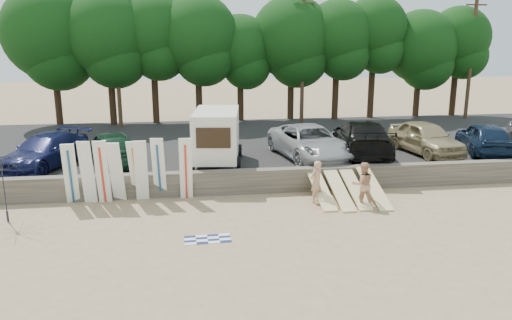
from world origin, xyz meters
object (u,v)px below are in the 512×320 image
Objects in this scene: car_1 at (112,148)px; car_3 at (362,138)px; car_4 at (426,138)px; beachgoer_b at (363,184)px; car_5 at (484,138)px; car_0 at (45,151)px; car_2 at (310,142)px; box_trailer at (217,134)px; beach_umbrella at (6,189)px; beachgoer_a at (316,182)px; cooler at (321,193)px.

car_3 is at bearing 163.83° from car_1.
car_1 is at bearing 172.46° from car_4.
car_5 is at bearing -145.92° from beachgoer_b.
car_1 is at bearing 21.09° from car_0.
car_2 is 5.27m from beachgoer_b.
box_trailer is at bearing 17.95° from car_0.
beach_umbrella is (-2.94, -5.03, -0.27)m from car_1.
car_3 reaches higher than car_2.
beachgoer_a is at bearing -40.25° from box_trailer.
car_1 is (2.89, -0.03, 0.07)m from car_0.
beachgoer_a is at bearing -0.12° from car_0.
cooler is at bearing 36.43° from car_5.
beachgoer_a is at bearing 134.26° from car_1.
car_4 is at bearing -131.62° from beachgoer_b.
car_3 is at bearing 22.73° from car_0.
car_1 is at bearing -64.60° from beachgoer_a.
car_1 is 15.18m from car_4.
car_0 is 14.82m from car_3.
car_0 is 0.88× the size of car_2.
car_5 is 12.15× the size of cooler.
car_0 is at bearing 89.47° from beach_umbrella.
beach_umbrella is at bearing 1.57° from beachgoer_b.
beachgoer_b is at bearing 134.95° from car_1.
car_4 is 2.78× the size of beachgoer_a.
car_0 is 1.08× the size of car_5.
beach_umbrella is (-14.86, -5.32, -0.35)m from car_3.
box_trailer reaches higher than car_5.
beach_umbrella reaches higher than car_0.
car_4 reaches higher than beachgoer_a.
car_1 is 1.72× the size of beach_umbrella.
car_2 is 1.23× the size of car_5.
beach_umbrella is (-12.15, -4.99, -0.26)m from car_2.
beach_umbrella reaches higher than car_5.
car_1 is at bearing 170.07° from car_2.
beach_umbrella is (-21.04, -4.82, -0.27)m from car_5.
car_1 reaches higher than beachgoer_a.
car_0 is 13.94m from beachgoer_b.
car_2 is 3.22× the size of beachgoer_b.
car_3 reaches higher than car_0.
car_5 is 2.73× the size of beachgoer_a.
box_trailer is 8.97m from beach_umbrella.
beach_umbrella reaches higher than car_4.
car_5 is at bearing 29.46° from cooler.
car_1 reaches higher than car_0.
car_3 reaches higher than beachgoer_b.
car_4 is 1.73× the size of beach_umbrella.
car_1 is 5.83m from beach_umbrella.
car_2 reaches higher than cooler.
beachgoer_b is (-1.91, -5.50, -0.69)m from car_3.
box_trailer is at bearing 156.75° from car_1.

